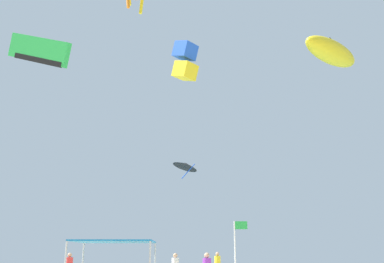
# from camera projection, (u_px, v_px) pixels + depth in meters

# --- Properties ---
(canopy_tent) EXTENTS (3.26, 3.07, 2.17)m
(canopy_tent) POSITION_uv_depth(u_px,v_px,m) (115.00, 243.00, 18.48)
(canopy_tent) COLOR #B2B2B7
(canopy_tent) RESTS_ON ground
(person_near_tent) EXTENTS (0.44, 0.48, 1.85)m
(person_near_tent) POSITION_uv_depth(u_px,v_px,m) (218.00, 263.00, 32.11)
(person_near_tent) COLOR black
(person_near_tent) RESTS_ON ground
(banner_flag) EXTENTS (0.61, 0.06, 3.06)m
(banner_flag) POSITION_uv_depth(u_px,v_px,m) (237.00, 248.00, 19.66)
(banner_flag) COLOR silver
(banner_flag) RESTS_ON ground
(kite_delta_black) EXTENTS (3.15, 3.14, 2.23)m
(kite_delta_black) POSITION_uv_depth(u_px,v_px,m) (185.00, 165.00, 45.58)
(kite_delta_black) COLOR black
(kite_box_blue) EXTENTS (2.12, 2.10, 3.19)m
(kite_box_blue) POSITION_uv_depth(u_px,v_px,m) (185.00, 61.00, 33.87)
(kite_box_blue) COLOR blue
(kite_inflatable_yellow) EXTENTS (7.55, 6.84, 2.85)m
(kite_inflatable_yellow) POSITION_uv_depth(u_px,v_px,m) (331.00, 52.00, 43.94)
(kite_inflatable_yellow) COLOR yellow
(kite_parafoil_green) EXTENTS (4.84, 2.87, 3.26)m
(kite_parafoil_green) POSITION_uv_depth(u_px,v_px,m) (39.00, 50.00, 28.55)
(kite_parafoil_green) COLOR green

